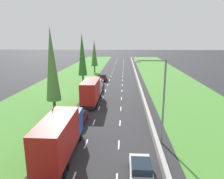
{
  "coord_description": "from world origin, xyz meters",
  "views": [
    {
      "loc": [
        2.25,
        0.1,
        11.03
      ],
      "look_at": [
        -0.4,
        45.52,
        0.14
      ],
      "focal_mm": 34.6,
      "sensor_mm": 36.0,
      "label": 1
    }
  ],
  "objects": [
    {
      "name": "grass_verge_left",
      "position": [
        -12.65,
        60.0,
        0.02
      ],
      "size": [
        14.0,
        140.0,
        0.04
      ],
      "primitive_type": "cube",
      "color": "#478433",
      "rests_on": "ground"
    },
    {
      "name": "median_barrier",
      "position": [
        5.7,
        60.0,
        0.42
      ],
      "size": [
        0.44,
        120.0,
        0.85
      ],
      "primitive_type": "cube",
      "color": "#9E9B93",
      "rests_on": "ground"
    },
    {
      "name": "grass_verge_right",
      "position": [
        14.35,
        60.0,
        0.02
      ],
      "size": [
        14.0,
        140.0,
        0.04
      ],
      "primitive_type": "cube",
      "color": "#478433",
      "rests_on": "ground"
    },
    {
      "name": "maroon_sedan_left_lane",
      "position": [
        -3.72,
        26.67,
        0.81
      ],
      "size": [
        1.82,
        4.5,
        1.64
      ],
      "color": "maroon",
      "rests_on": "ground"
    },
    {
      "name": "maroon_hatchback_left_lane_seventh",
      "position": [
        -3.31,
        56.16,
        0.84
      ],
      "size": [
        1.74,
        3.9,
        1.72
      ],
      "color": "maroon",
      "rests_on": "ground"
    },
    {
      "name": "red_box_truck_left_lane",
      "position": [
        -3.62,
        18.2,
        2.18
      ],
      "size": [
        2.46,
        9.4,
        4.18
      ],
      "color": "black",
      "rests_on": "ground"
    },
    {
      "name": "ground_plane",
      "position": [
        0.0,
        60.0,
        0.0
      ],
      "size": [
        300.0,
        300.0,
        0.0
      ],
      "primitive_type": "plane",
      "color": "#28282B",
      "rests_on": "ground"
    },
    {
      "name": "blue_hatchback_left_lane",
      "position": [
        -3.26,
        44.29,
        0.84
      ],
      "size": [
        1.74,
        3.9,
        1.72
      ],
      "color": "#1E47B7",
      "rests_on": "ground"
    },
    {
      "name": "lane_markings",
      "position": [
        0.0,
        60.0,
        0.01
      ],
      "size": [
        3.64,
        116.0,
        0.01
      ],
      "color": "white",
      "rests_on": "ground"
    },
    {
      "name": "poplar_tree_fourth",
      "position": [
        -7.51,
        69.77,
        6.24
      ],
      "size": [
        2.06,
        2.06,
        10.38
      ],
      "color": "#4C3823",
      "rests_on": "ground"
    },
    {
      "name": "poplar_tree_second",
      "position": [
        -7.99,
        29.9,
        7.37
      ],
      "size": [
        2.12,
        2.12,
        12.63
      ],
      "color": "#4C3823",
      "rests_on": "ground"
    },
    {
      "name": "street_light_mast",
      "position": [
        5.99,
        21.7,
        5.23
      ],
      "size": [
        3.2,
        0.28,
        9.0
      ],
      "color": "gray",
      "rests_on": "ground"
    },
    {
      "name": "silver_hatchback_left_lane",
      "position": [
        -3.67,
        49.61,
        0.84
      ],
      "size": [
        1.74,
        3.9,
        1.72
      ],
      "color": "silver",
      "rests_on": "ground"
    },
    {
      "name": "silver_sedan_right_lane",
      "position": [
        3.65,
        15.2,
        0.81
      ],
      "size": [
        1.82,
        4.5,
        1.64
      ],
      "color": "silver",
      "rests_on": "ground"
    },
    {
      "name": "poplar_tree_third",
      "position": [
        -7.9,
        51.68,
        7.17
      ],
      "size": [
        2.11,
        2.11,
        12.24
      ],
      "color": "#4C3823",
      "rests_on": "ground"
    },
    {
      "name": "red_box_truck_left_lane_fourth",
      "position": [
        -3.36,
        35.79,
        2.18
      ],
      "size": [
        2.46,
        9.4,
        4.18
      ],
      "color": "black",
      "rests_on": "ground"
    }
  ]
}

